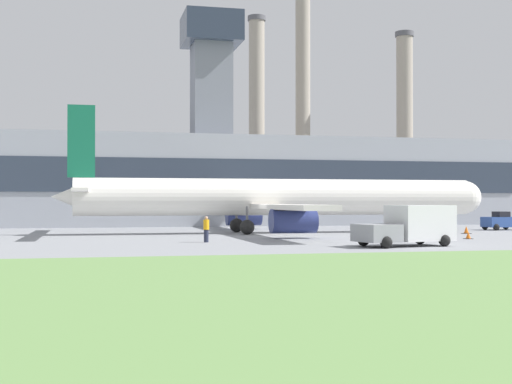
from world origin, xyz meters
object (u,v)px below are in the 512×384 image
at_px(ground_crew_person, 206,229).
at_px(pushback_tug, 501,222).
at_px(baggage_truck, 410,226).
at_px(airplane, 274,199).

bearing_deg(ground_crew_person, pushback_tug, 24.17).
relative_size(pushback_tug, baggage_truck, 0.52).
relative_size(baggage_truck, ground_crew_person, 3.73).
relative_size(airplane, baggage_truck, 5.85).
bearing_deg(airplane, ground_crew_person, -122.79).
height_order(pushback_tug, baggage_truck, baggage_truck).
bearing_deg(ground_crew_person, airplane, 57.21).
bearing_deg(baggage_truck, airplane, 100.96).
bearing_deg(airplane, baggage_truck, -79.04).
bearing_deg(airplane, pushback_tug, 3.79).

